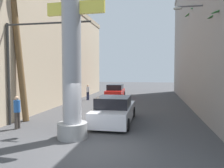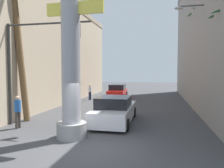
{
  "view_description": "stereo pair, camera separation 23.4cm",
  "coord_description": "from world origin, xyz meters",
  "px_view_note": "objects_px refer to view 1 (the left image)",
  "views": [
    {
      "loc": [
        2.25,
        -7.86,
        3.02
      ],
      "look_at": [
        0.0,
        3.78,
        2.32
      ],
      "focal_mm": 35.0,
      "sensor_mm": 36.0,
      "label": 1
    },
    {
      "loc": [
        2.48,
        -7.81,
        3.02
      ],
      "look_at": [
        0.0,
        3.78,
        2.32
      ],
      "focal_mm": 35.0,
      "sensor_mm": 36.0,
      "label": 2
    }
  ],
  "objects_px": {
    "pedestrian_curb_left": "(17,110)",
    "palm_tree_mid_right": "(203,46)",
    "traffic_light_mast": "(33,53)",
    "pedestrian_far_left": "(88,91)",
    "street_lamp": "(205,50)",
    "car_far": "(115,92)",
    "car_lead": "(114,111)",
    "palm_tree_near_left": "(18,36)",
    "neon_sign_pole": "(71,28)"
  },
  "relations": [
    {
      "from": "street_lamp",
      "to": "traffic_light_mast",
      "type": "bearing_deg",
      "value": -157.94
    },
    {
      "from": "neon_sign_pole",
      "to": "car_far",
      "type": "distance_m",
      "value": 15.35
    },
    {
      "from": "street_lamp",
      "to": "palm_tree_near_left",
      "type": "xyz_separation_m",
      "value": [
        -10.96,
        -3.18,
        0.7
      ]
    },
    {
      "from": "street_lamp",
      "to": "car_far",
      "type": "bearing_deg",
      "value": 128.77
    },
    {
      "from": "street_lamp",
      "to": "palm_tree_near_left",
      "type": "distance_m",
      "value": 11.43
    },
    {
      "from": "palm_tree_mid_right",
      "to": "traffic_light_mast",
      "type": "bearing_deg",
      "value": -140.4
    },
    {
      "from": "neon_sign_pole",
      "to": "pedestrian_curb_left",
      "type": "bearing_deg",
      "value": 164.69
    },
    {
      "from": "neon_sign_pole",
      "to": "street_lamp",
      "type": "bearing_deg",
      "value": 39.59
    },
    {
      "from": "pedestrian_far_left",
      "to": "car_lead",
      "type": "bearing_deg",
      "value": -64.13
    },
    {
      "from": "pedestrian_curb_left",
      "to": "car_lead",
      "type": "bearing_deg",
      "value": 26.58
    },
    {
      "from": "palm_tree_mid_right",
      "to": "pedestrian_curb_left",
      "type": "bearing_deg",
      "value": -139.51
    },
    {
      "from": "palm_tree_near_left",
      "to": "palm_tree_mid_right",
      "type": "xyz_separation_m",
      "value": [
        11.86,
        7.98,
        0.06
      ]
    },
    {
      "from": "neon_sign_pole",
      "to": "palm_tree_near_left",
      "type": "distance_m",
      "value": 4.86
    },
    {
      "from": "palm_tree_near_left",
      "to": "pedestrian_far_left",
      "type": "bearing_deg",
      "value": 84.44
    },
    {
      "from": "car_far",
      "to": "pedestrian_curb_left",
      "type": "xyz_separation_m",
      "value": [
        -2.76,
        -13.82,
        0.28
      ]
    },
    {
      "from": "pedestrian_curb_left",
      "to": "car_far",
      "type": "bearing_deg",
      "value": 78.71
    },
    {
      "from": "traffic_light_mast",
      "to": "palm_tree_mid_right",
      "type": "height_order",
      "value": "palm_tree_mid_right"
    },
    {
      "from": "traffic_light_mast",
      "to": "car_far",
      "type": "xyz_separation_m",
      "value": [
        2.23,
        13.09,
        -3.26
      ]
    },
    {
      "from": "pedestrian_curb_left",
      "to": "palm_tree_mid_right",
      "type": "bearing_deg",
      "value": 40.49
    },
    {
      "from": "palm_tree_near_left",
      "to": "palm_tree_mid_right",
      "type": "height_order",
      "value": "palm_tree_near_left"
    },
    {
      "from": "car_lead",
      "to": "traffic_light_mast",
      "type": "bearing_deg",
      "value": -158.71
    },
    {
      "from": "car_lead",
      "to": "car_far",
      "type": "distance_m",
      "value": 11.62
    },
    {
      "from": "traffic_light_mast",
      "to": "palm_tree_mid_right",
      "type": "xyz_separation_m",
      "value": [
        10.51,
        8.7,
        1.15
      ]
    },
    {
      "from": "car_lead",
      "to": "pedestrian_curb_left",
      "type": "xyz_separation_m",
      "value": [
        -4.74,
        -2.37,
        0.31
      ]
    },
    {
      "from": "street_lamp",
      "to": "car_lead",
      "type": "xyz_separation_m",
      "value": [
        -5.4,
        -2.25,
        -3.69
      ]
    },
    {
      "from": "traffic_light_mast",
      "to": "palm_tree_mid_right",
      "type": "relative_size",
      "value": 0.66
    },
    {
      "from": "street_lamp",
      "to": "car_far",
      "type": "distance_m",
      "value": 12.34
    },
    {
      "from": "palm_tree_near_left",
      "to": "car_lead",
      "type": "bearing_deg",
      "value": 9.44
    },
    {
      "from": "palm_tree_near_left",
      "to": "traffic_light_mast",
      "type": "bearing_deg",
      "value": -28.02
    },
    {
      "from": "street_lamp",
      "to": "pedestrian_far_left",
      "type": "bearing_deg",
      "value": 144.34
    },
    {
      "from": "car_far",
      "to": "palm_tree_mid_right",
      "type": "relative_size",
      "value": 0.51
    },
    {
      "from": "street_lamp",
      "to": "pedestrian_far_left",
      "type": "relative_size",
      "value": 4.5
    },
    {
      "from": "neon_sign_pole",
      "to": "car_lead",
      "type": "xyz_separation_m",
      "value": [
        1.33,
        3.31,
        -4.21
      ]
    },
    {
      "from": "neon_sign_pole",
      "to": "car_far",
      "type": "relative_size",
      "value": 2.51
    },
    {
      "from": "traffic_light_mast",
      "to": "pedestrian_far_left",
      "type": "bearing_deg",
      "value": 91.78
    },
    {
      "from": "palm_tree_near_left",
      "to": "pedestrian_far_left",
      "type": "distance_m",
      "value": 11.16
    },
    {
      "from": "neon_sign_pole",
      "to": "palm_tree_mid_right",
      "type": "distance_m",
      "value": 12.87
    },
    {
      "from": "palm_tree_near_left",
      "to": "street_lamp",
      "type": "bearing_deg",
      "value": 16.17
    },
    {
      "from": "traffic_light_mast",
      "to": "car_far",
      "type": "relative_size",
      "value": 1.28
    },
    {
      "from": "car_far",
      "to": "palm_tree_near_left",
      "type": "xyz_separation_m",
      "value": [
        -3.57,
        -12.37,
        4.35
      ]
    },
    {
      "from": "neon_sign_pole",
      "to": "palm_tree_mid_right",
      "type": "bearing_deg",
      "value": 53.65
    },
    {
      "from": "pedestrian_far_left",
      "to": "palm_tree_near_left",
      "type": "bearing_deg",
      "value": -95.56
    },
    {
      "from": "street_lamp",
      "to": "car_lead",
      "type": "relative_size",
      "value": 1.42
    },
    {
      "from": "pedestrian_far_left",
      "to": "pedestrian_curb_left",
      "type": "distance_m",
      "value": 11.77
    },
    {
      "from": "street_lamp",
      "to": "palm_tree_near_left",
      "type": "height_order",
      "value": "palm_tree_near_left"
    },
    {
      "from": "neon_sign_pole",
      "to": "car_lead",
      "type": "height_order",
      "value": "neon_sign_pole"
    },
    {
      "from": "traffic_light_mast",
      "to": "pedestrian_far_left",
      "type": "distance_m",
      "value": 11.45
    },
    {
      "from": "neon_sign_pole",
      "to": "traffic_light_mast",
      "type": "xyz_separation_m",
      "value": [
        -2.89,
        1.67,
        -0.91
      ]
    },
    {
      "from": "neon_sign_pole",
      "to": "palm_tree_mid_right",
      "type": "relative_size",
      "value": 1.29
    },
    {
      "from": "traffic_light_mast",
      "to": "palm_tree_near_left",
      "type": "bearing_deg",
      "value": 151.98
    }
  ]
}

